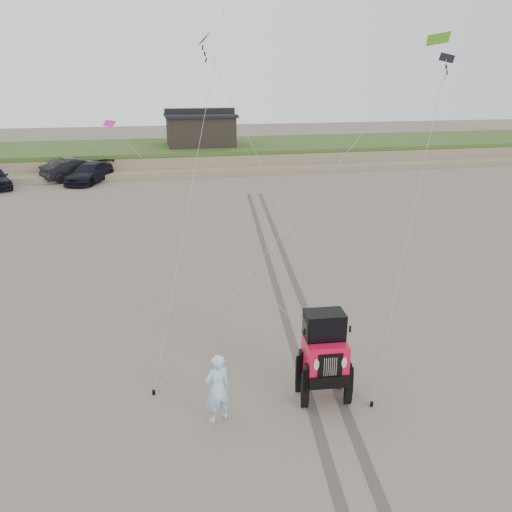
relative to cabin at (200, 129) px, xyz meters
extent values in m
plane|color=#6B6054|center=(-2.00, -37.00, -3.24)|extent=(160.00, 160.00, 0.00)
cube|color=#7A6B54|center=(-2.00, 1.00, -2.54)|extent=(160.00, 12.00, 1.40)
cube|color=#2D4719|center=(-2.00, 1.00, -1.69)|extent=(160.00, 12.00, 0.35)
cube|color=#7A6B54|center=(-2.00, -5.50, -2.99)|extent=(160.00, 3.50, 0.50)
cube|color=black|center=(0.00, 0.00, -0.21)|extent=(6.00, 5.00, 2.60)
cube|color=black|center=(0.00, 0.00, 1.21)|extent=(6.40, 5.40, 0.25)
cube|color=black|center=(0.00, 0.00, 1.59)|extent=(6.40, 1.20, 0.50)
imported|color=black|center=(-10.62, -5.89, -2.37)|extent=(5.48, 4.06, 1.73)
imported|color=black|center=(-9.48, -7.40, -2.49)|extent=(3.99, 5.55, 1.49)
imported|color=#9AD9EE|center=(-3.95, -37.92, -2.37)|extent=(0.73, 0.59, 1.73)
cube|color=black|center=(-2.98, -29.38, 5.60)|extent=(0.38, 0.66, 0.39)
cube|color=#66D826|center=(4.40, -31.73, 5.58)|extent=(0.84, 0.53, 0.44)
cube|color=black|center=(3.95, -33.08, 4.94)|extent=(0.49, 0.34, 0.33)
cube|color=#DA1B8F|center=(-6.49, -26.40, 2.68)|extent=(0.54, 0.43, 0.25)
cylinder|color=black|center=(-5.41, -36.58, -3.18)|extent=(0.08, 0.08, 0.12)
cylinder|color=black|center=(-0.21, -38.22, -3.18)|extent=(0.08, 0.08, 0.12)
cube|color=#4C443D|center=(-0.40, -29.00, -3.23)|extent=(4.42, 29.74, 0.01)
cube|color=#4C443D|center=(0.40, -29.00, -3.23)|extent=(4.42, 29.74, 0.01)
camera|label=1|loc=(-5.20, -47.67, 4.33)|focal=35.00mm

